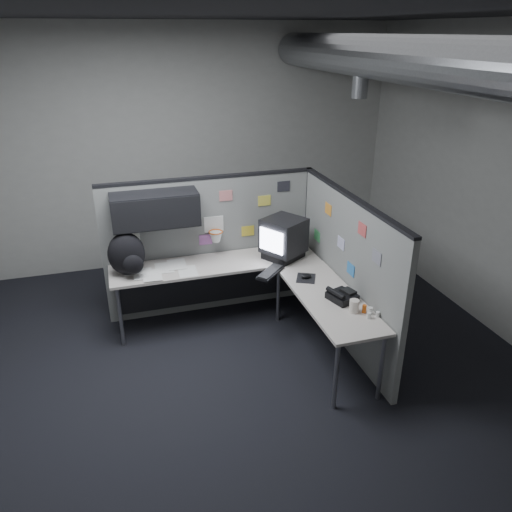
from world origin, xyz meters
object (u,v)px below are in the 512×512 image
object	(u,v)px
monitor	(284,238)
phone	(342,296)
desk	(244,280)
keyboard	(270,272)
backpack	(127,255)

from	to	relation	value
monitor	phone	distance (m)	1.12
desk	phone	bearing A→B (deg)	-50.61
keyboard	phone	size ratio (longest dim) A/B	1.27
monitor	keyboard	size ratio (longest dim) A/B	1.45
monitor	keyboard	bearing A→B (deg)	-114.12
desk	backpack	distance (m)	1.26
desk	backpack	bearing A→B (deg)	167.69
desk	phone	distance (m)	1.15
keyboard	phone	distance (m)	0.87
monitor	desk	bearing A→B (deg)	-145.80
keyboard	phone	xyz separation A→B (m)	(0.48, -0.73, 0.03)
monitor	backpack	size ratio (longest dim) A/B	1.20
desk	keyboard	bearing A→B (deg)	-31.82
monitor	backpack	distance (m)	1.70
backpack	phone	bearing A→B (deg)	-30.43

